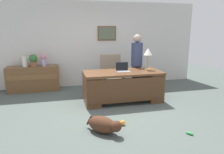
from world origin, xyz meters
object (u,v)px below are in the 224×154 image
Objects in this scene: dog_lying at (104,125)px; vase_empty at (25,62)px; desk_lamp at (148,53)px; dog_toy_bone at (190,133)px; credenza at (34,79)px; laptop at (123,69)px; vase_with_flowers at (43,59)px; desk at (123,85)px; person_standing at (137,63)px; dog_toy_ball at (123,123)px; potted_plant at (33,60)px; armchair at (112,75)px.

dog_lying is 3.66m from vase_empty.
dog_toy_bone is at bearing -91.38° from desk_lamp.
dog_lying is 1.53m from dog_toy_bone.
dog_toy_bone is at bearing -50.10° from credenza.
vase_with_flowers is (-2.02, 1.52, 0.12)m from laptop.
vase_with_flowers reaches higher than desk.
dog_toy_ball is (-0.99, -1.96, -0.83)m from person_standing.
desk is at bearing 108.00° from dog_toy_bone.
dog_toy_ball is at bearing 27.33° from dog_lying.
laptop is 2.53m from vase_with_flowers.
dog_lying is at bearing -64.67° from potted_plant.
potted_plant is 3.60m from dog_toy_ball.
armchair is at bearing 93.03° from desk.
desk is 2.62m from vase_with_flowers.
dog_toy_bone is (0.70, -2.99, -0.46)m from armchair.
armchair is 7.62× the size of dog_toy_bone.
armchair is 10.96× the size of dog_toy_ball.
person_standing is 4.70× the size of potted_plant.
dog_lying reaches higher than dog_toy_bone.
dog_lying is (-0.82, -1.56, -0.27)m from desk.
vase_empty is 2.10× the size of dog_toy_bone.
vase_empty is at bearing 155.45° from desk_lamp.
person_standing is at bearing -17.04° from vase_empty.
dog_toy_ball is at bearing -106.70° from desk.
person_standing is at bearing 63.17° from dog_toy_ball.
credenza is at bearing 123.49° from dog_toy_ball.
desk_lamp is at bearing -78.14° from person_standing.
dog_lying reaches higher than dog_toy_ball.
credenza is 3.49m from dog_lying.
desk_lamp is 3.11m from vase_with_flowers.
laptop reaches higher than dog_lying.
vase_empty is 0.83× the size of potted_plant.
dog_toy_ball is (-0.35, -2.34, -0.44)m from armchair.
desk is at bearing -33.99° from credenza.
desk_lamp is at bearing -28.67° from vase_with_flowers.
credenza is 3.12m from person_standing.
vase_with_flowers is at bearing -0.00° from potted_plant.
dog_lying is at bearing -122.87° from person_standing.
armchair is 2.41m from dog_toy_ball.
credenza is 0.57m from potted_plant.
desk is 1.46m from dog_toy_ball.
dog_lying is at bearing -116.93° from laptop.
dog_toy_ball is at bearing -53.72° from vase_empty.
desk_lamp reaches higher than armchair.
desk_lamp reaches higher than vase_empty.
desk is 1.07m from desk_lamp.
laptop is (2.34, -1.52, 0.46)m from credenza.
person_standing is at bearing -30.44° from armchair.
credenza is 2.61× the size of desk_lamp.
vase_with_flowers is (-2.02, 1.58, 0.53)m from desk.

